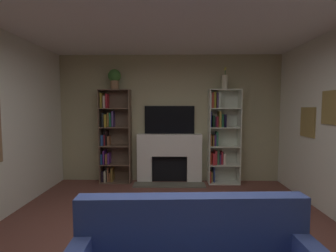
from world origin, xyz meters
TOP-DOWN VIEW (x-y plane):
  - wall_back_accent at (0.00, 2.80)m, footprint 4.79×0.06m
  - fireplace at (0.00, 2.66)m, footprint 1.45×0.51m
  - tv at (0.00, 2.74)m, footprint 1.05×0.06m
  - bookshelf_left at (-1.20, 2.66)m, footprint 0.64×0.30m
  - bookshelf_right at (1.06, 2.65)m, footprint 0.64×0.32m
  - potted_plant at (-1.13, 2.62)m, footprint 0.26×0.26m
  - vase_with_flowers at (1.13, 2.62)m, footprint 0.13×0.13m

SIDE VIEW (x-z plane):
  - fireplace at x=0.00m, z-range 0.03..1.05m
  - bookshelf_left at x=-1.20m, z-range -0.02..1.94m
  - bookshelf_right at x=1.06m, z-range 0.02..1.97m
  - tv at x=0.00m, z-range 1.03..1.62m
  - wall_back_accent at x=0.00m, z-range 0.00..2.69m
  - vase_with_flowers at x=1.13m, z-range 1.88..2.34m
  - potted_plant at x=-1.13m, z-range 1.99..2.40m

